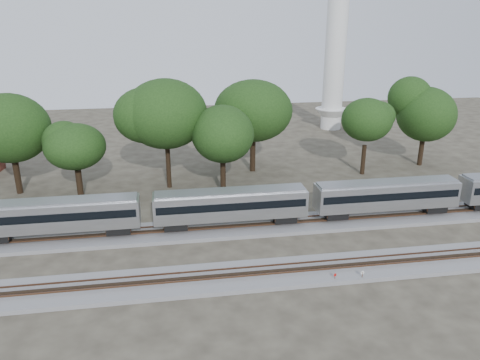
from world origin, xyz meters
name	(u,v)px	position (x,y,z in m)	size (l,w,h in m)	color
ground	(250,255)	(0.00, 0.00, 0.00)	(160.00, 160.00, 0.00)	#383328
track_far	(240,227)	(0.00, 6.00, 0.21)	(160.00, 5.00, 0.73)	slate
track_near	(258,275)	(0.00, -4.00, 0.21)	(160.00, 5.00, 0.73)	slate
train	(232,204)	(-0.93, 6.00, 3.06)	(85.35, 2.94, 4.33)	#BABDC2
switch_stand_red	(335,277)	(6.42, -5.99, 0.59)	(0.28, 0.13, 0.92)	#512D19
switch_stand_white	(362,275)	(8.87, -6.16, 0.66)	(0.33, 0.08, 1.03)	#512D19
switch_lever	(342,276)	(7.38, -5.28, 0.15)	(0.50, 0.30, 0.30)	#512D19
tree_1	(9,128)	(-26.90, 21.45, 8.66)	(8.82, 8.82, 12.43)	black
tree_2	(75,147)	(-18.74, 18.66, 6.69)	(6.83, 6.83, 9.63)	black
tree_3	(166,114)	(-7.43, 20.56, 10.06)	(10.24, 10.24, 14.43)	black
tree_4	(223,134)	(-0.45, 17.46, 7.90)	(8.05, 8.05, 11.35)	black
tree_5	(253,111)	(5.01, 25.67, 9.08)	(9.24, 9.24, 13.03)	black
tree_6	(367,120)	(20.68, 21.68, 8.07)	(8.22, 8.22, 11.59)	black
tree_7	(426,114)	(31.25, 24.39, 7.96)	(8.11, 8.11, 11.43)	black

